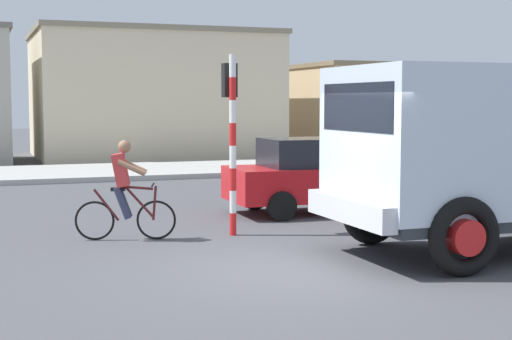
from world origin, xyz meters
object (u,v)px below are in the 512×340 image
at_px(car_white_mid, 369,154).
at_px(car_red_near, 320,175).
at_px(cyclist, 124,190).
at_px(truck_foreground, 502,147).
at_px(traffic_light_pole, 231,119).

bearing_deg(car_white_mid, car_red_near, -127.60).
bearing_deg(cyclist, truck_foreground, -29.77).
xyz_separation_m(cyclist, traffic_light_pole, (1.89, -0.12, 1.20)).
xyz_separation_m(traffic_light_pole, car_white_mid, (6.64, 7.15, -1.25)).
distance_m(truck_foreground, car_red_near, 5.05).
relative_size(traffic_light_pole, car_red_near, 0.79).
distance_m(truck_foreground, car_white_mid, 10.62).
height_order(car_red_near, car_white_mid, same).
distance_m(cyclist, car_white_mid, 11.06).
bearing_deg(car_red_near, cyclist, -158.09).
relative_size(truck_foreground, traffic_light_pole, 1.69).
bearing_deg(truck_foreground, cyclist, 150.23).
relative_size(truck_foreground, car_red_near, 1.34).
xyz_separation_m(truck_foreground, cyclist, (-5.39, 3.08, -0.80)).
relative_size(truck_foreground, cyclist, 3.15).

